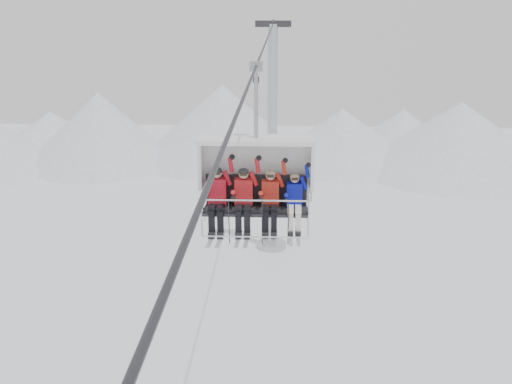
{
  "coord_description": "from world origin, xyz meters",
  "views": [
    {
      "loc": [
        0.63,
        -14.59,
        14.85
      ],
      "look_at": [
        0.0,
        0.0,
        10.34
      ],
      "focal_mm": 45.0,
      "sensor_mm": 36.0,
      "label": 1
    }
  ],
  "objects_px": {
    "lift_tower_right": "(272,156)",
    "chairlift_carrier": "(256,174)",
    "skier_center_left": "(244,198)",
    "skier_far_left": "(217,197)",
    "skier_far_right": "(294,201)",
    "skier_center_right": "(270,199)"
  },
  "relations": [
    {
      "from": "chairlift_carrier",
      "to": "skier_far_right",
      "type": "height_order",
      "value": "chairlift_carrier"
    },
    {
      "from": "chairlift_carrier",
      "to": "skier_center_left",
      "type": "height_order",
      "value": "chairlift_carrier"
    },
    {
      "from": "chairlift_carrier",
      "to": "skier_far_left",
      "type": "height_order",
      "value": "chairlift_carrier"
    },
    {
      "from": "skier_center_right",
      "to": "skier_center_left",
      "type": "bearing_deg",
      "value": 179.58
    },
    {
      "from": "skier_center_left",
      "to": "skier_far_left",
      "type": "bearing_deg",
      "value": 179.87
    },
    {
      "from": "skier_center_left",
      "to": "skier_center_right",
      "type": "relative_size",
      "value": 1.01
    },
    {
      "from": "lift_tower_right",
      "to": "chairlift_carrier",
      "type": "relative_size",
      "value": 3.38
    },
    {
      "from": "skier_center_right",
      "to": "chairlift_carrier",
      "type": "bearing_deg",
      "value": 137.39
    },
    {
      "from": "lift_tower_right",
      "to": "skier_far_right",
      "type": "distance_m",
      "value": 22.58
    },
    {
      "from": "skier_center_left",
      "to": "skier_far_right",
      "type": "relative_size",
      "value": 1.01
    },
    {
      "from": "skier_far_left",
      "to": "skier_far_right",
      "type": "distance_m",
      "value": 1.84
    },
    {
      "from": "skier_center_left",
      "to": "skier_center_right",
      "type": "height_order",
      "value": "skier_center_left"
    },
    {
      "from": "chairlift_carrier",
      "to": "skier_center_right",
      "type": "xyz_separation_m",
      "value": [
        0.34,
        -0.32,
        -0.53
      ]
    },
    {
      "from": "skier_center_left",
      "to": "skier_center_right",
      "type": "xyz_separation_m",
      "value": [
        0.64,
        -0.0,
        -0.02
      ]
    },
    {
      "from": "chairlift_carrier",
      "to": "skier_center_right",
      "type": "bearing_deg",
      "value": -42.61
    },
    {
      "from": "skier_far_right",
      "to": "lift_tower_right",
      "type": "bearing_deg",
      "value": 92.37
    },
    {
      "from": "lift_tower_right",
      "to": "chairlift_carrier",
      "type": "height_order",
      "value": "lift_tower_right"
    },
    {
      "from": "chairlift_carrier",
      "to": "skier_far_left",
      "type": "bearing_deg",
      "value": -161.45
    },
    {
      "from": "lift_tower_right",
      "to": "skier_center_right",
      "type": "relative_size",
      "value": 7.99
    },
    {
      "from": "skier_far_left",
      "to": "skier_far_right",
      "type": "height_order",
      "value": "skier_far_left"
    },
    {
      "from": "lift_tower_right",
      "to": "chairlift_carrier",
      "type": "xyz_separation_m",
      "value": [
        0.0,
        -21.8,
        4.97
      ]
    },
    {
      "from": "lift_tower_right",
      "to": "skier_far_right",
      "type": "bearing_deg",
      "value": -87.63
    }
  ]
}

